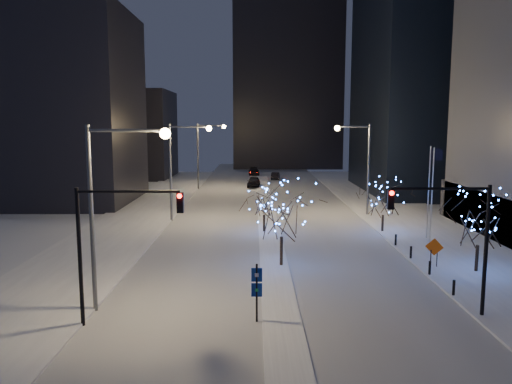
{
  "coord_description": "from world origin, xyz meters",
  "views": [
    {
      "loc": [
        -1.4,
        -23.89,
        10.08
      ],
      "look_at": [
        -1.28,
        12.82,
        5.0
      ],
      "focal_mm": 35.0,
      "sensor_mm": 36.0,
      "label": 1
    }
  ],
  "objects_px": {
    "street_lamp_w_mid": "(181,159)",
    "holiday_tree_median_far": "(264,202)",
    "traffic_signal_west": "(111,233)",
    "holiday_tree_median_near": "(282,211)",
    "street_lamp_w_near": "(111,192)",
    "street_lamp_east": "(360,157)",
    "car_mid": "(276,176)",
    "traffic_signal_east": "(457,228)",
    "street_lamp_w_far": "(205,147)",
    "wayfinding_sign": "(257,287)",
    "holiday_tree_plaza_near": "(479,221)",
    "car_far": "(254,171)",
    "holiday_tree_plaza_far": "(383,198)",
    "car_near": "(254,182)",
    "construction_sign": "(434,250)"
  },
  "relations": [
    {
      "from": "traffic_signal_east",
      "to": "holiday_tree_median_far",
      "type": "bearing_deg",
      "value": 114.88
    },
    {
      "from": "holiday_tree_median_near",
      "to": "construction_sign",
      "type": "bearing_deg",
      "value": -2.55
    },
    {
      "from": "car_far",
      "to": "street_lamp_w_near",
      "type": "bearing_deg",
      "value": -97.97
    },
    {
      "from": "holiday_tree_plaza_far",
      "to": "street_lamp_w_near",
      "type": "bearing_deg",
      "value": -134.98
    },
    {
      "from": "car_near",
      "to": "holiday_tree_plaza_far",
      "type": "bearing_deg",
      "value": -66.94
    },
    {
      "from": "street_lamp_w_near",
      "to": "street_lamp_w_mid",
      "type": "bearing_deg",
      "value": 90.0
    },
    {
      "from": "street_lamp_w_near",
      "to": "car_far",
      "type": "relative_size",
      "value": 2.02
    },
    {
      "from": "traffic_signal_east",
      "to": "holiday_tree_plaza_far",
      "type": "height_order",
      "value": "traffic_signal_east"
    },
    {
      "from": "traffic_signal_west",
      "to": "holiday_tree_median_near",
      "type": "distance_m",
      "value": 13.65
    },
    {
      "from": "car_mid",
      "to": "holiday_tree_plaza_far",
      "type": "distance_m",
      "value": 45.16
    },
    {
      "from": "street_lamp_w_mid",
      "to": "wayfinding_sign",
      "type": "xyz_separation_m",
      "value": [
        7.66,
        -26.58,
        -4.62
      ]
    },
    {
      "from": "car_far",
      "to": "wayfinding_sign",
      "type": "bearing_deg",
      "value": -91.85
    },
    {
      "from": "street_lamp_w_far",
      "to": "holiday_tree_median_far",
      "type": "bearing_deg",
      "value": -74.61
    },
    {
      "from": "street_lamp_w_far",
      "to": "wayfinding_sign",
      "type": "distance_m",
      "value": 52.34
    },
    {
      "from": "street_lamp_east",
      "to": "traffic_signal_east",
      "type": "xyz_separation_m",
      "value": [
        -1.14,
        -29.0,
        -1.69
      ]
    },
    {
      "from": "holiday_tree_plaza_near",
      "to": "wayfinding_sign",
      "type": "distance_m",
      "value": 17.2
    },
    {
      "from": "car_near",
      "to": "wayfinding_sign",
      "type": "relative_size",
      "value": 1.57
    },
    {
      "from": "street_lamp_w_mid",
      "to": "holiday_tree_median_far",
      "type": "bearing_deg",
      "value": -33.79
    },
    {
      "from": "construction_sign",
      "to": "car_far",
      "type": "bearing_deg",
      "value": 126.1
    },
    {
      "from": "traffic_signal_east",
      "to": "construction_sign",
      "type": "height_order",
      "value": "traffic_signal_east"
    },
    {
      "from": "street_lamp_w_mid",
      "to": "holiday_tree_median_far",
      "type": "distance_m",
      "value": 10.77
    },
    {
      "from": "street_lamp_east",
      "to": "holiday_tree_plaza_near",
      "type": "distance_m",
      "value": 21.68
    },
    {
      "from": "street_lamp_w_far",
      "to": "wayfinding_sign",
      "type": "height_order",
      "value": "street_lamp_w_far"
    },
    {
      "from": "street_lamp_w_far",
      "to": "holiday_tree_plaza_far",
      "type": "xyz_separation_m",
      "value": [
        19.44,
        -30.55,
        -3.27
      ]
    },
    {
      "from": "holiday_tree_median_far",
      "to": "wayfinding_sign",
      "type": "bearing_deg",
      "value": -92.13
    },
    {
      "from": "car_mid",
      "to": "holiday_tree_median_near",
      "type": "xyz_separation_m",
      "value": [
        -1.94,
        -55.53,
        3.34
      ]
    },
    {
      "from": "traffic_signal_east",
      "to": "wayfinding_sign",
      "type": "height_order",
      "value": "traffic_signal_east"
    },
    {
      "from": "traffic_signal_west",
      "to": "holiday_tree_plaza_near",
      "type": "distance_m",
      "value": 23.8
    },
    {
      "from": "street_lamp_w_near",
      "to": "car_mid",
      "type": "bearing_deg",
      "value": 79.89
    },
    {
      "from": "car_mid",
      "to": "holiday_tree_median_near",
      "type": "relative_size",
      "value": 0.65
    },
    {
      "from": "car_mid",
      "to": "holiday_tree_median_near",
      "type": "height_order",
      "value": "holiday_tree_median_near"
    },
    {
      "from": "car_mid",
      "to": "holiday_tree_plaza_near",
      "type": "bearing_deg",
      "value": 108.04
    },
    {
      "from": "street_lamp_w_far",
      "to": "traffic_signal_west",
      "type": "bearing_deg",
      "value": -89.45
    },
    {
      "from": "car_far",
      "to": "holiday_tree_plaza_near",
      "type": "bearing_deg",
      "value": -78.82
    },
    {
      "from": "car_mid",
      "to": "street_lamp_w_far",
      "type": "bearing_deg",
      "value": 57.44
    },
    {
      "from": "street_lamp_w_near",
      "to": "car_far",
      "type": "bearing_deg",
      "value": 84.05
    },
    {
      "from": "holiday_tree_plaza_far",
      "to": "construction_sign",
      "type": "xyz_separation_m",
      "value": [
        0.61,
        -11.64,
        -1.86
      ]
    },
    {
      "from": "street_lamp_w_near",
      "to": "street_lamp_w_far",
      "type": "bearing_deg",
      "value": 90.0
    },
    {
      "from": "street_lamp_w_far",
      "to": "street_lamp_east",
      "type": "distance_m",
      "value": 29.08
    },
    {
      "from": "car_near",
      "to": "holiday_tree_median_near",
      "type": "bearing_deg",
      "value": -84.12
    },
    {
      "from": "holiday_tree_plaza_near",
      "to": "construction_sign",
      "type": "bearing_deg",
      "value": 158.34
    },
    {
      "from": "street_lamp_w_near",
      "to": "car_mid",
      "type": "relative_size",
      "value": 2.55
    },
    {
      "from": "street_lamp_w_far",
      "to": "street_lamp_east",
      "type": "relative_size",
      "value": 1.0
    },
    {
      "from": "street_lamp_w_near",
      "to": "holiday_tree_plaza_far",
      "type": "height_order",
      "value": "street_lamp_w_near"
    },
    {
      "from": "traffic_signal_west",
      "to": "wayfinding_sign",
      "type": "bearing_deg",
      "value": 3.43
    },
    {
      "from": "street_lamp_w_far",
      "to": "wayfinding_sign",
      "type": "bearing_deg",
      "value": -81.55
    },
    {
      "from": "holiday_tree_median_far",
      "to": "traffic_signal_east",
      "type": "bearing_deg",
      "value": -65.12
    },
    {
      "from": "holiday_tree_median_near",
      "to": "holiday_tree_plaza_near",
      "type": "bearing_deg",
      "value": -6.42
    },
    {
      "from": "street_lamp_w_near",
      "to": "holiday_tree_median_near",
      "type": "distance_m",
      "value": 12.81
    },
    {
      "from": "street_lamp_w_near",
      "to": "street_lamp_east",
      "type": "bearing_deg",
      "value": 55.81
    }
  ]
}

